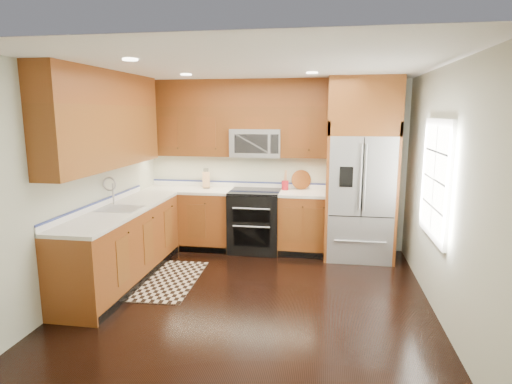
% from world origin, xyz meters
% --- Properties ---
extents(ground, '(4.00, 4.00, 0.00)m').
position_xyz_m(ground, '(0.00, 0.00, 0.00)').
color(ground, black).
rests_on(ground, ground).
extents(wall_back, '(4.00, 0.02, 2.60)m').
position_xyz_m(wall_back, '(0.00, 2.00, 1.30)').
color(wall_back, '#B0B3A1').
rests_on(wall_back, ground).
extents(wall_left, '(0.02, 4.00, 2.60)m').
position_xyz_m(wall_left, '(-2.00, 0.00, 1.30)').
color(wall_left, '#B0B3A1').
rests_on(wall_left, ground).
extents(wall_right, '(0.02, 4.00, 2.60)m').
position_xyz_m(wall_right, '(2.00, 0.00, 1.30)').
color(wall_right, '#B0B3A1').
rests_on(wall_right, ground).
extents(window, '(0.04, 1.10, 1.30)m').
position_xyz_m(window, '(1.98, 0.20, 1.40)').
color(window, white).
rests_on(window, ground).
extents(base_cabinets, '(2.85, 3.00, 0.90)m').
position_xyz_m(base_cabinets, '(-1.23, 0.90, 0.45)').
color(base_cabinets, brown).
rests_on(base_cabinets, ground).
extents(countertop, '(2.86, 3.01, 0.04)m').
position_xyz_m(countertop, '(-1.09, 1.01, 0.92)').
color(countertop, white).
rests_on(countertop, base_cabinets).
extents(upper_cabinets, '(2.85, 3.00, 1.15)m').
position_xyz_m(upper_cabinets, '(-1.15, 1.09, 2.02)').
color(upper_cabinets, brown).
rests_on(upper_cabinets, ground).
extents(range, '(0.76, 0.67, 0.95)m').
position_xyz_m(range, '(-0.25, 1.67, 0.47)').
color(range, black).
rests_on(range, ground).
extents(microwave, '(0.76, 0.40, 0.42)m').
position_xyz_m(microwave, '(-0.25, 1.80, 1.66)').
color(microwave, '#B2B2B7').
rests_on(microwave, ground).
extents(refrigerator, '(0.98, 0.75, 2.60)m').
position_xyz_m(refrigerator, '(1.30, 1.63, 1.30)').
color(refrigerator, '#B2B2B7').
rests_on(refrigerator, ground).
extents(sink_faucet, '(0.54, 0.44, 0.37)m').
position_xyz_m(sink_faucet, '(-1.73, 0.23, 0.99)').
color(sink_faucet, '#B2B2B7').
rests_on(sink_faucet, countertop).
extents(rug, '(0.87, 1.40, 0.01)m').
position_xyz_m(rug, '(-1.20, 0.29, 0.01)').
color(rug, black).
rests_on(rug, ground).
extents(knife_block, '(0.15, 0.18, 0.31)m').
position_xyz_m(knife_block, '(-1.06, 1.83, 1.07)').
color(knife_block, tan).
rests_on(knife_block, countertop).
extents(utensil_crock, '(0.13, 0.13, 0.30)m').
position_xyz_m(utensil_crock, '(0.19, 1.85, 1.04)').
color(utensil_crock, maroon).
rests_on(utensil_crock, countertop).
extents(cutting_board, '(0.38, 0.38, 0.02)m').
position_xyz_m(cutting_board, '(0.43, 1.94, 0.95)').
color(cutting_board, brown).
rests_on(cutting_board, countertop).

